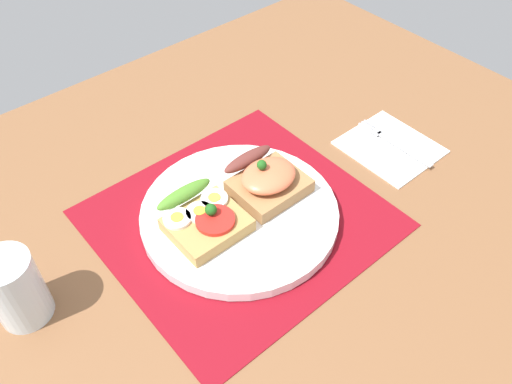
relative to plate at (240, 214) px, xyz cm
name	(u,v)px	position (x,y,z in cm)	size (l,w,h in cm)	color
ground_plane	(240,226)	(0.00, 0.00, -2.69)	(120.00, 90.00, 3.20)	brown
placemat	(240,218)	(0.00, 0.00, -0.94)	(36.50, 34.50, 0.30)	maroon
plate	(240,214)	(0.00, 0.00, 0.00)	(27.32, 27.32, 1.58)	white
sandwich_egg_tomato	(202,217)	(-5.39, 1.03, 2.28)	(9.68, 9.98, 4.17)	#B5894B
sandwich_salmon	(266,178)	(5.39, 0.72, 2.87)	(9.86, 9.80, 5.78)	#A27446
napkin	(390,146)	(27.80, -3.92, -0.79)	(12.80, 13.83, 0.60)	white
fork	(393,142)	(28.56, -3.72, -0.33)	(1.62, 14.15, 0.32)	#B7B7BC
drinking_glass	(15,289)	(-28.70, 5.02, 3.75)	(6.23, 6.23, 9.68)	silver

